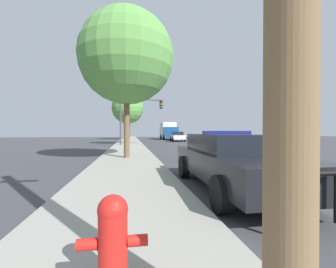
# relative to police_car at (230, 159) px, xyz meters

# --- Properties ---
(ground_plane) EXTENTS (110.00, 110.00, 0.00)m
(ground_plane) POSITION_rel_police_car_xyz_m (2.39, -0.01, -0.77)
(ground_plane) COLOR #3D3D42
(sidewalk_left) EXTENTS (3.00, 110.00, 0.13)m
(sidewalk_left) POSITION_rel_police_car_xyz_m (-2.71, -0.01, -0.71)
(sidewalk_left) COLOR #99968C
(sidewalk_left) RESTS_ON ground_plane
(police_car) EXTENTS (2.13, 5.35, 1.52)m
(police_car) POSITION_rel_police_car_xyz_m (0.00, 0.00, 0.00)
(police_car) COLOR black
(police_car) RESTS_ON ground_plane
(fire_hydrant) EXTENTS (0.62, 0.27, 0.81)m
(fire_hydrant) POSITION_rel_police_car_xyz_m (-2.74, -3.47, -0.21)
(fire_hydrant) COLOR red
(fire_hydrant) RESTS_ON sidewalk_left
(traffic_light) EXTENTS (4.38, 0.35, 4.78)m
(traffic_light) POSITION_rel_police_car_xyz_m (-1.71, 17.71, 2.79)
(traffic_light) COLOR #424247
(traffic_light) RESTS_ON sidewalk_left
(car_background_oncoming) EXTENTS (2.21, 4.56, 1.44)m
(car_background_oncoming) POSITION_rel_police_car_xyz_m (4.45, 27.37, -0.02)
(car_background_oncoming) COLOR silver
(car_background_oncoming) RESTS_ON ground_plane
(box_truck) EXTENTS (2.82, 7.44, 3.12)m
(box_truck) POSITION_rel_police_car_xyz_m (4.46, 35.59, 0.90)
(box_truck) COLOR navy
(box_truck) RESTS_ON ground_plane
(tree_sidewalk_mid) EXTENTS (3.64, 3.64, 5.91)m
(tree_sidewalk_mid) POSITION_rel_police_car_xyz_m (-2.85, 20.92, 3.42)
(tree_sidewalk_mid) COLOR #4C3823
(tree_sidewalk_mid) RESTS_ON sidewalk_left
(tree_sidewalk_far) EXTENTS (4.95, 4.95, 7.76)m
(tree_sidewalk_far) POSITION_rel_police_car_xyz_m (-2.75, 35.95, 4.63)
(tree_sidewalk_far) COLOR brown
(tree_sidewalk_far) RESTS_ON sidewalk_left
(tree_sidewalk_near) EXTENTS (4.92, 4.92, 7.72)m
(tree_sidewalk_near) POSITION_rel_police_car_xyz_m (-2.75, 6.44, 4.61)
(tree_sidewalk_near) COLOR brown
(tree_sidewalk_near) RESTS_ON sidewalk_left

